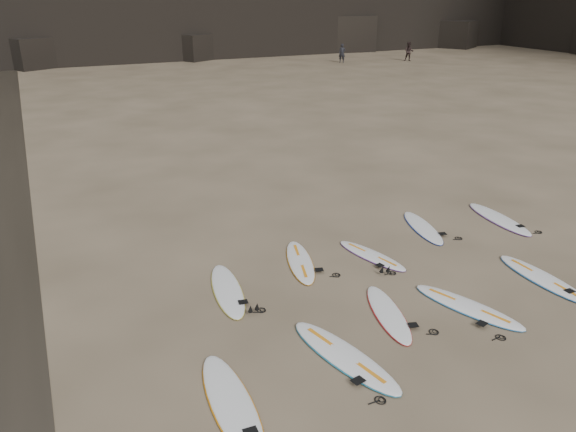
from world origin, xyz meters
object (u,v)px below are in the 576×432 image
at_px(surfboard_3, 468,306).
at_px(surfboard_7, 372,255).
at_px(surfboard_8, 423,227).
at_px(surfboard_9, 499,219).
at_px(surfboard_6, 300,261).
at_px(surfboard_0, 231,403).
at_px(surfboard_4, 543,278).
at_px(person_a, 342,53).
at_px(surfboard_5, 227,290).
at_px(person_b, 409,52).
at_px(surfboard_1, 344,356).
at_px(surfboard_2, 388,313).

xyz_separation_m(surfboard_3, surfboard_7, (-0.52, 2.95, -0.01)).
distance_m(surfboard_8, surfboard_9, 2.46).
bearing_deg(surfboard_6, surfboard_7, 2.71).
relative_size(surfboard_0, surfboard_4, 1.05).
height_order(surfboard_4, person_a, person_a).
xyz_separation_m(surfboard_0, surfboard_5, (1.16, 3.54, -0.00)).
bearing_deg(surfboard_4, surfboard_0, -172.28).
xyz_separation_m(surfboard_7, person_a, (18.97, 34.55, 0.78)).
xyz_separation_m(surfboard_3, surfboard_4, (2.44, 0.25, 0.00)).
height_order(surfboard_6, person_b, person_b).
xyz_separation_m(surfboard_1, person_a, (21.71, 37.90, 0.77)).
xyz_separation_m(surfboard_1, person_b, (27.87, 36.36, 0.79)).
distance_m(surfboard_5, surfboard_8, 6.27).
distance_m(surfboard_3, surfboard_8, 4.25).
bearing_deg(surfboard_5, surfboard_1, -61.02).
height_order(surfboard_0, surfboard_1, surfboard_1).
distance_m(surfboard_0, surfboard_8, 8.65).
relative_size(surfboard_1, surfboard_2, 1.20).
bearing_deg(person_b, surfboard_3, -83.63).
height_order(surfboard_2, surfboard_5, surfboard_5).
relative_size(person_a, person_b, 0.97).
xyz_separation_m(surfboard_2, surfboard_9, (5.88, 2.94, 0.01)).
bearing_deg(surfboard_5, surfboard_4, -11.41).
height_order(surfboard_8, person_a, person_a).
xyz_separation_m(surfboard_0, surfboard_9, (9.76, 4.16, -0.00)).
relative_size(surfboard_3, surfboard_8, 1.05).
bearing_deg(person_b, surfboard_7, -86.52).
relative_size(surfboard_4, person_b, 1.55).
bearing_deg(surfboard_9, surfboard_1, -146.90).
height_order(surfboard_1, person_b, person_b).
xyz_separation_m(surfboard_7, surfboard_9, (4.71, 0.49, 0.01)).
distance_m(surfboard_1, surfboard_3, 3.28).
relative_size(surfboard_1, person_a, 1.69).
bearing_deg(surfboard_1, person_b, 39.92).
height_order(surfboard_6, surfboard_7, surfboard_6).
xyz_separation_m(surfboard_8, surfboard_9, (2.42, -0.42, 0.00)).
bearing_deg(surfboard_4, surfboard_6, 147.31).
xyz_separation_m(surfboard_1, surfboard_4, (5.70, 0.64, -0.00)).
bearing_deg(person_b, surfboard_6, -88.83).
distance_m(surfboard_1, surfboard_2, 1.80).
distance_m(surfboard_1, surfboard_5, 3.41).
xyz_separation_m(surfboard_5, person_b, (29.03, 33.15, 0.80)).
bearing_deg(surfboard_0, surfboard_5, 74.79).
height_order(surfboard_1, surfboard_6, surfboard_1).
xyz_separation_m(surfboard_8, person_b, (22.85, 32.10, 0.80)).
height_order(surfboard_2, person_a, person_a).
height_order(surfboard_1, surfboard_3, surfboard_1).
height_order(surfboard_3, surfboard_7, surfboard_3).
xyz_separation_m(surfboard_6, person_b, (26.93, 32.56, 0.80)).
distance_m(surfboard_1, person_a, 43.69).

